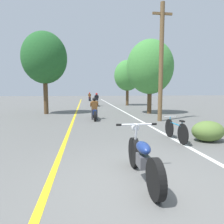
% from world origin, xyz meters
% --- Properties ---
extents(ground_plane, '(120.00, 120.00, 0.00)m').
position_xyz_m(ground_plane, '(0.00, 0.00, 0.00)').
color(ground_plane, '#60605E').
extents(lane_stripe_center, '(0.14, 48.00, 0.01)m').
position_xyz_m(lane_stripe_center, '(-1.70, 12.10, 0.00)').
color(lane_stripe_center, yellow).
rests_on(lane_stripe_center, ground).
extents(lane_stripe_edge, '(0.14, 48.00, 0.01)m').
position_xyz_m(lane_stripe_edge, '(2.12, 12.10, 0.00)').
color(lane_stripe_edge, white).
rests_on(lane_stripe_edge, ground).
extents(utility_pole, '(1.10, 0.24, 6.44)m').
position_xyz_m(utility_pole, '(3.20, 7.28, 3.31)').
color(utility_pole, brown).
rests_on(utility_pole, ground).
extents(roadside_tree_right_near, '(3.45, 3.10, 5.42)m').
position_xyz_m(roadside_tree_right_near, '(3.78, 10.91, 3.43)').
color(roadside_tree_right_near, '#513A23').
rests_on(roadside_tree_right_near, ground).
extents(roadside_tree_right_far, '(3.02, 2.72, 5.15)m').
position_xyz_m(roadside_tree_right_far, '(3.84, 19.05, 3.40)').
color(roadside_tree_right_far, '#513A23').
rests_on(roadside_tree_right_far, ground).
extents(roadside_tree_left, '(3.21, 2.89, 5.91)m').
position_xyz_m(roadside_tree_left, '(-3.84, 11.68, 4.04)').
color(roadside_tree_left, '#513A23').
rests_on(roadside_tree_left, ground).
extents(roadside_bush, '(1.10, 0.88, 0.70)m').
position_xyz_m(roadside_bush, '(3.14, 2.69, 0.35)').
color(roadside_bush, '#5B7A38').
rests_on(roadside_bush, ground).
extents(motorcycle_foreground, '(0.89, 2.06, 1.03)m').
position_xyz_m(motorcycle_foreground, '(0.08, 0.14, 0.43)').
color(motorcycle_foreground, black).
rests_on(motorcycle_foreground, ground).
extents(motorcycle_rider_lead, '(0.50, 1.99, 1.32)m').
position_xyz_m(motorcycle_rider_lead, '(-0.46, 8.36, 0.50)').
color(motorcycle_rider_lead, black).
rests_on(motorcycle_rider_lead, ground).
extents(motorcycle_rider_mid, '(0.50, 2.10, 1.45)m').
position_xyz_m(motorcycle_rider_mid, '(0.28, 18.64, 0.55)').
color(motorcycle_rider_mid, black).
rests_on(motorcycle_rider_mid, ground).
extents(motorcycle_rider_far, '(0.50, 2.03, 1.41)m').
position_xyz_m(motorcycle_rider_far, '(-0.21, 29.63, 0.53)').
color(motorcycle_rider_far, black).
rests_on(motorcycle_rider_far, ground).
extents(bicycle_parked, '(0.44, 1.72, 0.80)m').
position_xyz_m(bicycle_parked, '(2.08, 2.92, 0.37)').
color(bicycle_parked, black).
rests_on(bicycle_parked, ground).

